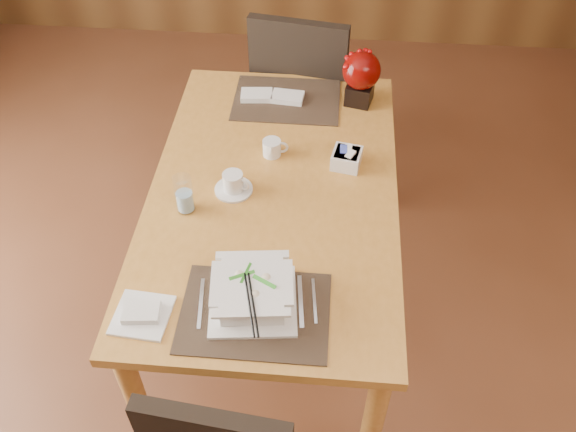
# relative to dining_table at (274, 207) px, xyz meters

# --- Properties ---
(dining_table) EXTENTS (0.90, 1.50, 0.75)m
(dining_table) POSITION_rel_dining_table_xyz_m (0.00, 0.00, 0.00)
(dining_table) COLOR #C88737
(dining_table) RESTS_ON ground
(placemat_near) EXTENTS (0.45, 0.33, 0.01)m
(placemat_near) POSITION_rel_dining_table_xyz_m (0.00, -0.55, 0.10)
(placemat_near) COLOR black
(placemat_near) RESTS_ON dining_table
(placemat_far) EXTENTS (0.45, 0.33, 0.01)m
(placemat_far) POSITION_rel_dining_table_xyz_m (0.00, 0.55, 0.10)
(placemat_far) COLOR black
(placemat_far) RESTS_ON dining_table
(soup_setting) EXTENTS (0.29, 0.29, 0.11)m
(soup_setting) POSITION_rel_dining_table_xyz_m (-0.01, -0.52, 0.15)
(soup_setting) COLOR silver
(soup_setting) RESTS_ON dining_table
(coffee_cup) EXTENTS (0.14, 0.14, 0.08)m
(coffee_cup) POSITION_rel_dining_table_xyz_m (-0.14, -0.02, 0.13)
(coffee_cup) COLOR silver
(coffee_cup) RESTS_ON dining_table
(water_glass) EXTENTS (0.07, 0.07, 0.15)m
(water_glass) POSITION_rel_dining_table_xyz_m (-0.29, -0.13, 0.17)
(water_glass) COLOR silver
(water_glass) RESTS_ON dining_table
(creamer_jug) EXTENTS (0.10, 0.10, 0.07)m
(creamer_jug) POSITION_rel_dining_table_xyz_m (-0.03, 0.19, 0.13)
(creamer_jug) COLOR silver
(creamer_jug) RESTS_ON dining_table
(sugar_caddy) EXTENTS (0.12, 0.12, 0.06)m
(sugar_caddy) POSITION_rel_dining_table_xyz_m (0.26, 0.15, 0.13)
(sugar_caddy) COLOR silver
(sugar_caddy) RESTS_ON dining_table
(berry_decor) EXTENTS (0.16, 0.16, 0.23)m
(berry_decor) POSITION_rel_dining_table_xyz_m (0.31, 0.57, 0.23)
(berry_decor) COLOR black
(berry_decor) RESTS_ON dining_table
(napkins_far) EXTENTS (0.27, 0.10, 0.02)m
(napkins_far) POSITION_rel_dining_table_xyz_m (-0.05, 0.55, 0.11)
(napkins_far) COLOR white
(napkins_far) RESTS_ON dining_table
(bread_plate) EXTENTS (0.18, 0.18, 0.01)m
(bread_plate) POSITION_rel_dining_table_xyz_m (-0.34, -0.59, 0.10)
(bread_plate) COLOR silver
(bread_plate) RESTS_ON dining_table
(far_chair) EXTENTS (0.53, 0.54, 1.00)m
(far_chair) POSITION_rel_dining_table_xyz_m (0.05, 0.89, -0.09)
(far_chair) COLOR black
(far_chair) RESTS_ON ground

